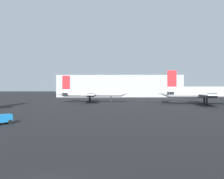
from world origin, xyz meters
The scene contains 4 objects.
airplane_distant centered at (29.33, 57.75, 3.51)m, with size 29.18×25.10×9.72m.
airplane_far_left centered at (-4.41, 69.93, 3.07)m, with size 24.28×22.68×8.76m.
baggage_cart centered at (-11.67, 21.49, 0.76)m, with size 2.59×2.64×1.30m.
terminal_building centered at (5.63, 124.16, 5.57)m, with size 63.51×25.61×11.14m, color #999EA3.
Camera 1 is at (3.28, -10.63, 4.87)m, focal length 39.38 mm.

